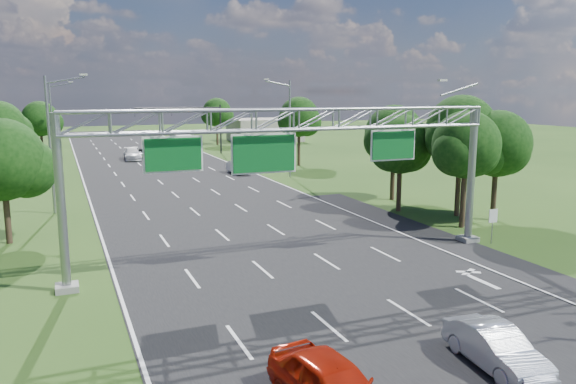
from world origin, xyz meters
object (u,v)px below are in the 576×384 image
traffic_signal (196,118)px  silver_sedan (496,348)px  regulatory_sign (493,219)px  sign_gantry (298,131)px  box_truck (182,145)px

traffic_signal → silver_sedan: traffic_signal is taller
regulatory_sign → silver_sedan: 16.00m
sign_gantry → box_truck: sign_gantry is taller
regulatory_sign → traffic_signal: bearing=95.2°
sign_gantry → box_truck: (5.13, 54.02, -5.55)m
sign_gantry → silver_sedan: size_ratio=5.63×
traffic_signal → silver_sedan: 66.36m
silver_sedan → box_truck: size_ratio=0.56×
regulatory_sign → traffic_signal: 54.37m
regulatory_sign → silver_sedan: regulatory_sign is taller
sign_gantry → regulatory_sign: bearing=-4.8°
traffic_signal → box_truck: 4.44m
sign_gantry → traffic_signal: 53.51m
box_truck → traffic_signal: bearing=-28.5°
sign_gantry → traffic_signal: bearing=82.3°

